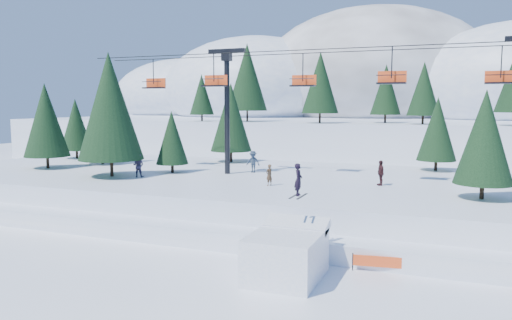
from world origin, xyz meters
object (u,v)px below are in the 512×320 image
at_px(jump_kicker, 287,254).
at_px(banner_far, 497,273).
at_px(banner_near, 382,262).
at_px(chairlift, 357,90).

bearing_deg(jump_kicker, banner_far, 16.25).
bearing_deg(banner_far, banner_near, -177.11).
bearing_deg(banner_near, jump_kicker, -149.25).
bearing_deg(chairlift, jump_kicker, -91.30).
relative_size(jump_kicker, chairlift, 0.12).
height_order(jump_kicker, banner_far, jump_kicker).
bearing_deg(chairlift, banner_near, -74.04).
distance_m(jump_kicker, banner_near, 4.84).
bearing_deg(jump_kicker, chairlift, 88.70).
bearing_deg(banner_near, chairlift, 105.96).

